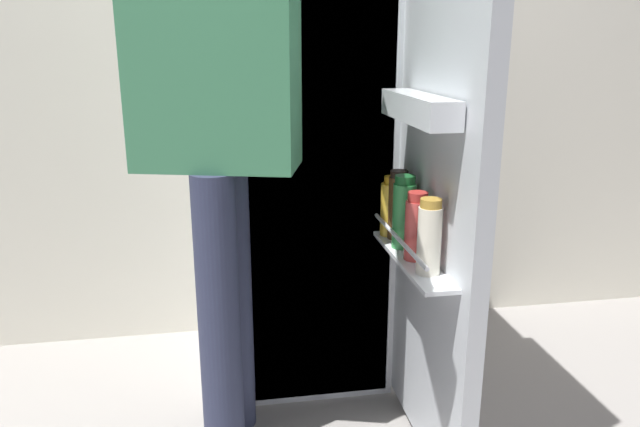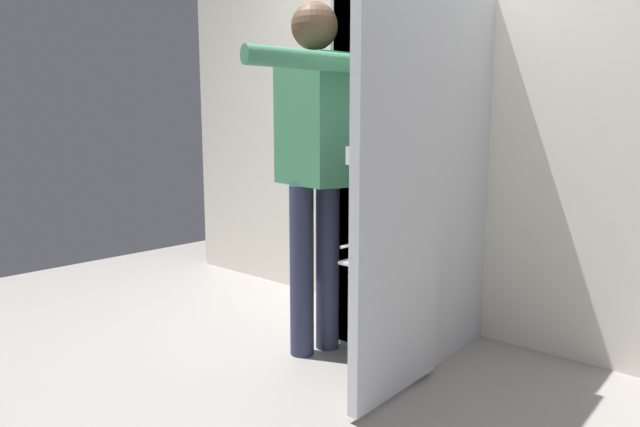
{
  "view_description": "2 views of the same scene",
  "coord_description": "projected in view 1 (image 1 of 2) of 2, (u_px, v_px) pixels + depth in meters",
  "views": [
    {
      "loc": [
        -0.27,
        -1.56,
        1.2
      ],
      "look_at": [
        -0.01,
        -0.03,
        0.75
      ],
      "focal_mm": 33.99,
      "sensor_mm": 36.0,
      "label": 1
    },
    {
      "loc": [
        1.48,
        -1.84,
        1.11
      ],
      "look_at": [
        -0.05,
        -0.1,
        0.76
      ],
      "focal_mm": 29.75,
      "sensor_mm": 36.0,
      "label": 2
    }
  ],
  "objects": [
    {
      "name": "person",
      "position": [
        220.0,
        100.0,
        1.61
      ],
      "size": [
        0.57,
        0.82,
        1.72
      ],
      "color": "#2D334C",
      "rests_on": "ground_plane"
    },
    {
      "name": "kitchen_wall",
      "position": [
        282.0,
        36.0,
        2.36
      ],
      "size": [
        4.4,
        0.1,
        2.42
      ],
      "primitive_type": "cube",
      "color": "silver",
      "rests_on": "ground_plane"
    },
    {
      "name": "refrigerator",
      "position": [
        303.0,
        131.0,
        2.08
      ],
      "size": [
        0.64,
        1.19,
        1.8
      ],
      "color": "silver",
      "rests_on": "ground_plane"
    }
  ]
}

